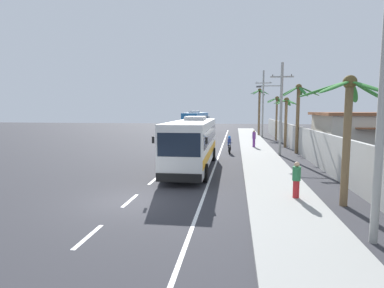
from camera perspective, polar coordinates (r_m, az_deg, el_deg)
name	(u,v)px	position (r m, az deg, el deg)	size (l,w,h in m)	color
ground_plane	(129,201)	(14.36, -11.43, -10.26)	(160.00, 160.00, 0.00)	#303035
sidewalk_kerb	(265,165)	(23.42, 13.14, -3.71)	(3.20, 90.00, 0.14)	#999993
lane_markings	(206,155)	(28.11, 2.50, -2.04)	(3.36, 71.00, 0.01)	white
boundary_wall	(307,144)	(27.77, 20.28, 0.07)	(0.24, 60.00, 2.51)	#B2B2AD
coach_bus_foreground	(193,142)	(21.62, 0.20, 0.44)	(2.91, 11.77, 3.58)	silver
coach_bus_far_lane	(196,122)	(53.31, 0.73, 4.04)	(3.39, 12.33, 3.87)	#2366A8
motorcycle_beside_bus	(229,146)	(29.53, 6.84, -0.39)	(0.56, 1.96, 1.65)	black
pedestrian_near_kerb	(254,138)	(33.61, 11.26, 1.03)	(0.36, 0.36, 1.78)	#75388E
pedestrian_midwalk	(296,179)	(14.71, 18.55, -6.10)	(0.36, 0.36, 1.63)	red
utility_pole_nearest	(384,76)	(10.77, 31.67, 10.51)	(2.45, 0.24, 9.63)	#9E9E99
utility_pole_mid	(280,106)	(28.89, 15.82, 6.65)	(3.21, 0.24, 8.18)	#9E9E99
utility_pole_far	(263,103)	(47.58, 12.85, 7.34)	(2.41, 0.24, 9.81)	#9E9E99
palm_nearest	(259,104)	(49.89, 12.19, 7.14)	(2.97, 2.74, 7.40)	brown
palm_second	(298,105)	(30.63, 18.80, 6.77)	(3.65, 3.83, 6.44)	brown
palm_third	(277,108)	(43.10, 15.27, 6.38)	(3.06, 3.06, 5.87)	brown
palm_fourth	(349,113)	(14.40, 26.73, 5.02)	(3.82, 3.83, 5.46)	brown
palm_farthest	(286,112)	(35.17, 16.83, 5.61)	(2.75, 2.74, 5.40)	brown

